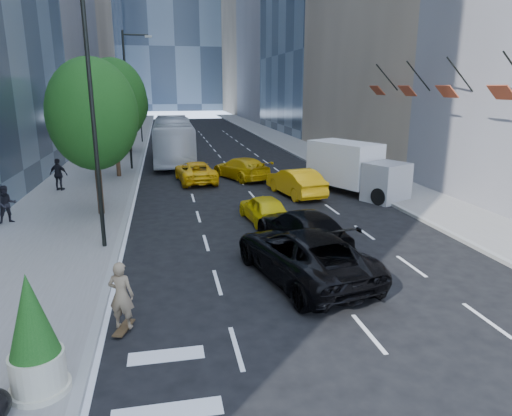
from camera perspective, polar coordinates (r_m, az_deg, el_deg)
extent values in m
plane|color=black|center=(15.74, 4.31, -8.49)|extent=(160.00, 160.00, 0.00)
cube|color=slate|center=(44.59, -17.86, 6.27)|extent=(6.00, 120.00, 0.15)
cube|color=slate|center=(46.47, 6.27, 7.22)|extent=(4.00, 120.00, 0.15)
cube|color=#786953|center=(116.38, 1.80, 24.21)|extent=(20.00, 24.00, 50.00)
cylinder|color=black|center=(18.09, -19.70, 10.62)|extent=(0.16, 0.16, 10.00)
cylinder|color=black|center=(35.98, -15.80, 12.65)|extent=(0.16, 0.16, 10.00)
cylinder|color=black|center=(36.09, -14.84, 20.21)|extent=(1.80, 0.12, 0.12)
cube|color=#99998C|center=(36.06, -13.31, 20.15)|extent=(0.50, 0.22, 0.15)
cylinder|color=#321C13|center=(23.54, -19.04, 3.05)|extent=(0.30, 0.30, 3.15)
ellipsoid|color=#123E11|center=(23.14, -19.73, 10.95)|extent=(4.20, 4.20, 5.25)
cylinder|color=#321C13|center=(33.33, -16.95, 6.70)|extent=(0.30, 0.30, 3.38)
ellipsoid|color=#123E11|center=(33.05, -17.42, 12.69)|extent=(4.50, 4.50, 5.62)
cylinder|color=#321C13|center=(46.22, -15.52, 8.66)|extent=(0.30, 0.30, 2.93)
ellipsoid|color=#123E11|center=(46.02, -15.78, 12.39)|extent=(3.90, 3.90, 4.88)
cylinder|color=black|center=(54.05, -14.20, 10.79)|extent=(0.14, 0.14, 5.20)
imported|color=black|center=(53.97, -14.31, 12.48)|extent=(2.48, 0.53, 1.00)
cube|color=#993E23|center=(23.02, 28.36, 12.60)|extent=(0.64, 1.30, 0.64)
cylinder|color=black|center=(26.62, 24.14, 15.00)|extent=(1.75, 0.08, 1.75)
cube|color=#993E23|center=(26.25, 22.75, 13.29)|extent=(0.64, 1.30, 0.64)
cylinder|color=black|center=(29.99, 19.64, 15.27)|extent=(1.75, 0.08, 1.75)
cube|color=#993E23|center=(29.66, 18.38, 13.74)|extent=(0.64, 1.30, 0.64)
cylinder|color=black|center=(33.50, 16.05, 15.42)|extent=(1.75, 0.08, 1.75)
cube|color=#993E23|center=(33.21, 14.92, 14.04)|extent=(0.64, 1.30, 0.64)
imported|color=#78664B|center=(12.51, -16.45, -10.94)|extent=(0.77, 0.63, 1.83)
imported|color=black|center=(15.38, 5.94, -5.68)|extent=(4.09, 6.60, 1.70)
imported|color=black|center=(18.11, 5.82, -2.66)|extent=(3.04, 5.73, 1.58)
imported|color=yellow|center=(21.60, 0.99, -0.04)|extent=(2.02, 4.05, 1.32)
imported|color=#F5AB0C|center=(27.04, 4.96, 3.28)|extent=(2.59, 5.12, 1.61)
imported|color=yellow|center=(31.03, -7.57, 4.52)|extent=(2.77, 5.23, 1.40)
imported|color=#D1A20B|center=(31.85, -1.86, 5.01)|extent=(3.97, 5.61, 1.51)
imported|color=silver|center=(40.05, -10.32, 8.41)|extent=(3.21, 13.33, 3.71)
cube|color=silver|center=(28.40, 10.98, 5.54)|extent=(3.87, 4.88, 2.54)
cube|color=gray|center=(26.48, 15.97, 3.12)|extent=(2.76, 2.62, 2.17)
cylinder|color=black|center=(25.62, 15.16, 1.39)|extent=(0.69, 0.99, 0.94)
cylinder|color=black|center=(27.16, 17.79, 1.95)|extent=(0.69, 0.99, 0.94)
cylinder|color=black|center=(28.97, 7.34, 3.32)|extent=(0.69, 0.99, 0.94)
cylinder|color=black|center=(30.34, 10.06, 3.74)|extent=(0.69, 0.99, 0.94)
imported|color=black|center=(23.77, -28.72, 0.40)|extent=(1.05, 0.95, 1.76)
imported|color=black|center=(30.02, -23.44, 3.87)|extent=(1.23, 0.85, 1.94)
cylinder|color=#BBB69B|center=(10.89, -25.54, -18.01)|extent=(1.09, 1.09, 0.87)
cone|color=#123E11|center=(10.27, -26.37, -11.84)|extent=(0.98, 0.98, 1.74)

